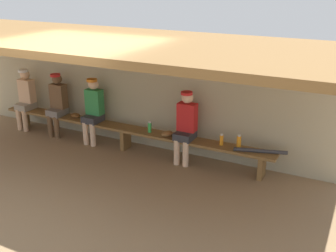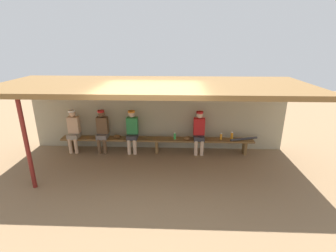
# 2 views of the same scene
# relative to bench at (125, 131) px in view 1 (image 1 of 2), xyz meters

# --- Properties ---
(ground_plane) EXTENTS (24.00, 24.00, 0.00)m
(ground_plane) POSITION_rel_bench_xyz_m (0.00, -1.55, -0.39)
(ground_plane) COLOR #8C6D4C
(back_wall) EXTENTS (8.00, 0.20, 2.20)m
(back_wall) POSITION_rel_bench_xyz_m (0.00, 0.45, 0.71)
(back_wall) COLOR tan
(back_wall) RESTS_ON ground
(dugout_roof) EXTENTS (8.00, 2.80, 0.12)m
(dugout_roof) POSITION_rel_bench_xyz_m (0.00, -0.85, 1.87)
(dugout_roof) COLOR brown
(dugout_roof) RESTS_ON back_wall
(bench) EXTENTS (6.00, 0.36, 0.46)m
(bench) POSITION_rel_bench_xyz_m (0.00, 0.00, 0.00)
(bench) COLOR brown
(bench) RESTS_ON ground
(player_in_red) EXTENTS (0.34, 0.42, 1.34)m
(player_in_red) POSITION_rel_bench_xyz_m (-0.76, 0.00, 0.36)
(player_in_red) COLOR #333338
(player_in_red) RESTS_ON ground
(player_with_sunglasses) EXTENTS (0.34, 0.42, 1.34)m
(player_with_sunglasses) POSITION_rel_bench_xyz_m (-1.70, 0.00, 0.36)
(player_with_sunglasses) COLOR slate
(player_with_sunglasses) RESTS_ON ground
(player_near_post) EXTENTS (0.34, 0.42, 1.34)m
(player_near_post) POSITION_rel_bench_xyz_m (1.31, 0.00, 0.36)
(player_near_post) COLOR #333338
(player_near_post) RESTS_ON ground
(player_leftmost) EXTENTS (0.34, 0.42, 1.34)m
(player_leftmost) POSITION_rel_bench_xyz_m (-2.61, 0.00, 0.36)
(player_leftmost) COLOR gray
(player_leftmost) RESTS_ON ground
(water_bottle_blue) EXTENTS (0.08, 0.08, 0.26)m
(water_bottle_blue) POSITION_rel_bench_xyz_m (2.32, -0.01, 0.20)
(water_bottle_blue) COLOR orange
(water_bottle_blue) RESTS_ON bench
(water_bottle_clear) EXTENTS (0.07, 0.07, 0.21)m
(water_bottle_clear) POSITION_rel_bench_xyz_m (0.57, -0.01, 0.17)
(water_bottle_clear) COLOR green
(water_bottle_clear) RESTS_ON bench
(water_bottle_green) EXTENTS (0.07, 0.07, 0.20)m
(water_bottle_green) POSITION_rel_bench_xyz_m (2.00, 0.02, 0.17)
(water_bottle_green) COLOR orange
(water_bottle_green) RESTS_ON bench
(baseball_glove_worn) EXTENTS (0.25, 0.29, 0.09)m
(baseball_glove_worn) POSITION_rel_bench_xyz_m (0.95, -0.03, 0.12)
(baseball_glove_worn) COLOR olive
(baseball_glove_worn) RESTS_ON bench
(baseball_glove_tan) EXTENTS (0.28, 0.24, 0.09)m
(baseball_glove_tan) POSITION_rel_bench_xyz_m (-1.25, 0.02, 0.12)
(baseball_glove_tan) COLOR brown
(baseball_glove_tan) RESTS_ON bench
(baseball_bat) EXTENTS (0.88, 0.31, 0.07)m
(baseball_bat) POSITION_rel_bench_xyz_m (2.70, -0.00, 0.11)
(baseball_bat) COLOR #333338
(baseball_bat) RESTS_ON bench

